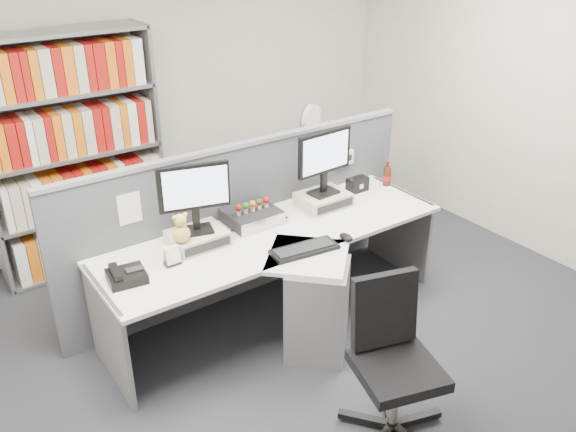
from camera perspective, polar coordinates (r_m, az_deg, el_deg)
ground at (r=4.20m, az=5.26°, el=-14.63°), size 5.50×5.50×0.00m
room_shell at (r=3.31m, az=6.55°, el=9.40°), size 5.04×5.54×2.72m
partition at (r=4.69m, az=-4.16°, el=-0.28°), size 3.00×0.08×1.27m
desk at (r=4.30m, az=0.42°, el=-5.81°), size 2.60×1.20×0.72m
monitor_riser_left at (r=4.20m, az=-8.55°, el=-2.06°), size 0.38×0.31×0.10m
monitor_riser_right at (r=4.72m, az=3.37°, el=1.59°), size 0.38×0.31×0.10m
monitor_left at (r=4.05m, az=-8.88°, el=2.22°), size 0.47×0.21×0.49m
monitor_right at (r=4.59m, az=3.47°, el=5.58°), size 0.50×0.17×0.50m
desktop_pc at (r=4.45m, az=-3.45°, el=-0.03°), size 0.38×0.34×0.10m
figurines at (r=4.40m, az=-3.37°, el=1.08°), size 0.29×0.05×0.09m
keyboard at (r=4.08m, az=1.56°, el=-3.17°), size 0.49×0.23×0.03m
mouse at (r=4.24m, az=5.52°, el=-2.00°), size 0.07×0.12×0.04m
desk_phone at (r=3.89m, az=-15.14°, el=-5.49°), size 0.25×0.24×0.10m
desk_calendar at (r=3.99m, az=-10.95°, el=-3.85°), size 0.11×0.08×0.13m
plush_toy at (r=4.02m, az=-10.11°, el=-1.32°), size 0.12×0.12×0.21m
speaker at (r=4.99m, az=6.60°, el=2.99°), size 0.18×0.10×0.12m
cola_bottle at (r=5.13m, az=9.37°, el=3.78°), size 0.07×0.07×0.22m
shelving_unit at (r=5.27m, az=-19.66°, el=5.18°), size 1.41×0.40×2.00m
filing_cabinet at (r=5.98m, az=2.03°, el=2.77°), size 0.45×0.61×0.70m
desk_fan at (r=5.75m, az=2.14°, el=8.80°), size 0.29×0.19×0.49m
office_chair at (r=3.57m, az=9.84°, el=-12.89°), size 0.63×0.63×0.95m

